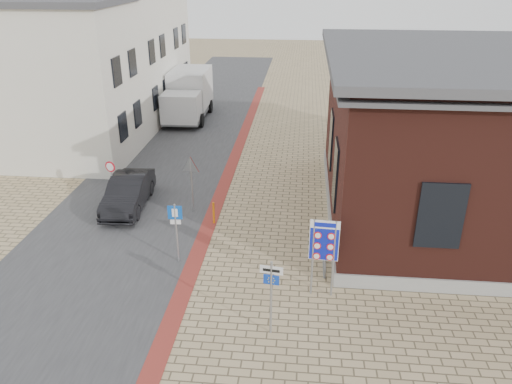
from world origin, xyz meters
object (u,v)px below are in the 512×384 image
at_px(parking_sign, 176,223).
at_px(bollard, 214,213).
at_px(box_truck, 188,95).
at_px(essen_sign, 271,287).
at_px(sedan, 128,192).
at_px(border_sign, 324,242).

relative_size(parking_sign, bollard, 2.36).
distance_m(box_truck, essen_sign, 22.71).
height_order(sedan, essen_sign, essen_sign).
height_order(sedan, border_sign, border_sign).
bearing_deg(sedan, bollard, -20.25).
height_order(box_truck, essen_sign, box_truck).
distance_m(border_sign, parking_sign, 5.32).
height_order(box_truck, bollard, box_truck).
relative_size(sedan, parking_sign, 1.86).
relative_size(box_truck, bollard, 6.34).
relative_size(essen_sign, parking_sign, 1.05).
relative_size(sedan, box_truck, 0.69).
xyz_separation_m(parking_sign, bollard, (0.79, 2.96, -1.06)).
distance_m(essen_sign, parking_sign, 5.01).
bearing_deg(bollard, sedan, 163.50).
distance_m(box_truck, bollard, 15.76).
bearing_deg(essen_sign, box_truck, 116.48).
xyz_separation_m(essen_sign, bollard, (-2.80, 6.46, -1.11)).
bearing_deg(box_truck, bollard, -74.93).
relative_size(border_sign, parking_sign, 1.18).
height_order(essen_sign, parking_sign, essen_sign).
relative_size(border_sign, bollard, 2.79).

